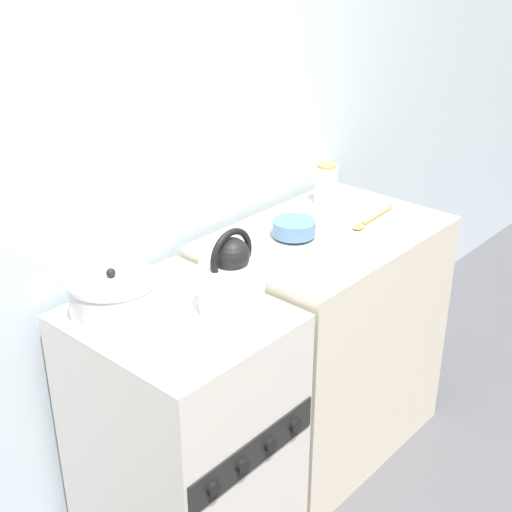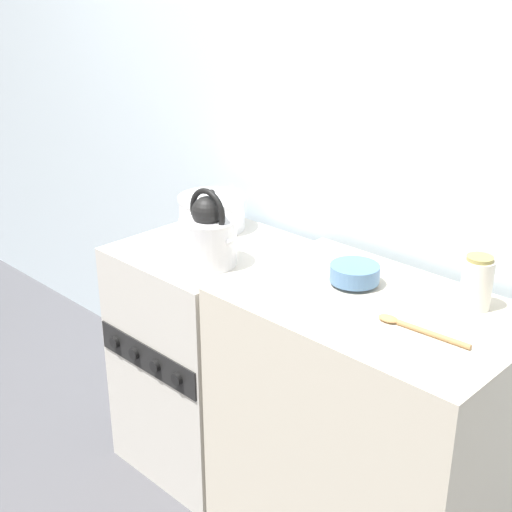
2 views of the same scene
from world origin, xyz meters
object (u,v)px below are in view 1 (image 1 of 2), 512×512
object	(u,v)px
kettle	(232,281)
enamel_bowl	(294,228)
cooking_pot	(113,297)
storage_jar	(326,184)
stove	(184,436)

from	to	relation	value
kettle	enamel_bowl	distance (m)	0.52
cooking_pot	enamel_bowl	world-z (taller)	cooking_pot
storage_jar	kettle	bearing A→B (deg)	-161.41
stove	cooking_pot	size ratio (longest dim) A/B	3.50
cooking_pot	enamel_bowl	size ratio (longest dim) A/B	1.66
kettle	cooking_pot	size ratio (longest dim) A/B	1.04
kettle	storage_jar	world-z (taller)	kettle
cooking_pot	storage_jar	size ratio (longest dim) A/B	1.62
stove	enamel_bowl	bearing A→B (deg)	5.19
kettle	storage_jar	size ratio (longest dim) A/B	1.68
kettle	storage_jar	xyz separation A→B (m)	(0.84, 0.28, 0.00)
cooking_pot	storage_jar	world-z (taller)	storage_jar
stove	cooking_pot	world-z (taller)	cooking_pot
stove	kettle	size ratio (longest dim) A/B	3.37
enamel_bowl	cooking_pot	bearing A→B (deg)	173.95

